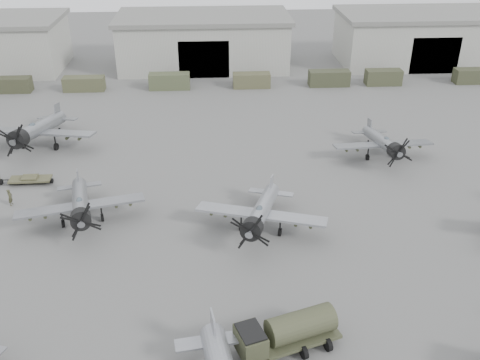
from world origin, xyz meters
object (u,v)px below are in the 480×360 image
object	(u,v)px
fuel_tanker	(287,331)
ground_crew	(10,197)
aircraft_far_0	(36,130)
aircraft_far_1	(384,143)
tug_trailer	(4,179)
aircraft_mid_1	(80,205)
aircraft_mid_2	(260,213)

from	to	relation	value
fuel_tanker	ground_crew	size ratio (longest dim) A/B	4.31
aircraft_far_0	ground_crew	bearing A→B (deg)	-76.80
aircraft_far_1	tug_trailer	world-z (taller)	aircraft_far_1
ground_crew	aircraft_far_0	bearing A→B (deg)	8.10
aircraft_far_1	fuel_tanker	bearing A→B (deg)	-121.58
aircraft_mid_1	aircraft_mid_2	bearing A→B (deg)	-21.95
aircraft_mid_2	ground_crew	size ratio (longest dim) A/B	6.86
aircraft_far_1	fuel_tanker	xyz separation A→B (m)	(-14.81, -27.68, -0.50)
aircraft_mid_1	fuel_tanker	distance (m)	23.14
aircraft_mid_1	ground_crew	size ratio (longest dim) A/B	6.78
aircraft_far_1	fuel_tanker	distance (m)	31.40
aircraft_mid_1	aircraft_far_0	world-z (taller)	aircraft_far_0
aircraft_mid_2	fuel_tanker	bearing A→B (deg)	-70.84
aircraft_far_0	fuel_tanker	distance (m)	41.18
aircraft_far_0	aircraft_far_1	xyz separation A→B (m)	(39.73, -5.08, -0.40)
ground_crew	aircraft_far_1	bearing A→B (deg)	-73.92
aircraft_mid_2	aircraft_far_0	size ratio (longest dim) A/B	0.86
aircraft_mid_2	fuel_tanker	distance (m)	13.73
aircraft_far_0	fuel_tanker	world-z (taller)	aircraft_far_0
aircraft_far_1	ground_crew	world-z (taller)	aircraft_far_1
aircraft_far_0	tug_trailer	distance (m)	8.74
aircraft_mid_1	tug_trailer	world-z (taller)	aircraft_mid_1
aircraft_mid_1	aircraft_far_1	xyz separation A→B (m)	(31.39, 11.54, -0.05)
aircraft_far_1	fuel_tanker	world-z (taller)	aircraft_far_1
aircraft_mid_1	fuel_tanker	xyz separation A→B (m)	(16.57, -16.14, -0.55)
aircraft_far_0	ground_crew	size ratio (longest dim) A/B	7.94
tug_trailer	fuel_tanker	bearing A→B (deg)	-43.63
tug_trailer	ground_crew	distance (m)	4.73
aircraft_far_0	aircraft_far_1	bearing A→B (deg)	2.82
aircraft_mid_1	aircraft_far_0	xyz separation A→B (m)	(-8.35, 16.63, 0.36)
aircraft_mid_2	tug_trailer	xyz separation A→B (m)	(-25.75, 10.63, -1.58)
aircraft_far_1	aircraft_mid_1	bearing A→B (deg)	-163.23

